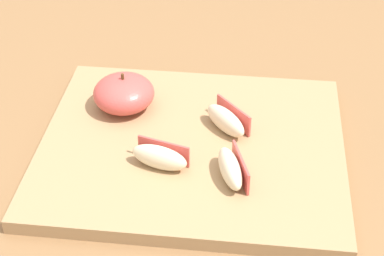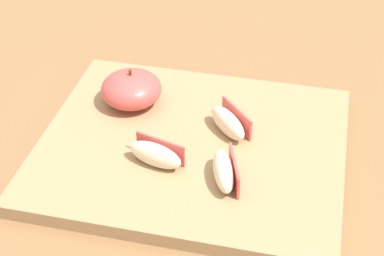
{
  "view_description": "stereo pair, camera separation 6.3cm",
  "coord_description": "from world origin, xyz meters",
  "px_view_note": "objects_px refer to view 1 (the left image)",
  "views": [
    {
      "loc": [
        0.08,
        -0.58,
        1.2
      ],
      "look_at": [
        0.02,
        -0.04,
        0.78
      ],
      "focal_mm": 58.28,
      "sensor_mm": 36.0,
      "label": 1
    },
    {
      "loc": [
        0.15,
        -0.57,
        1.2
      ],
      "look_at": [
        0.02,
        -0.04,
        0.78
      ],
      "focal_mm": 58.28,
      "sensor_mm": 36.0,
      "label": 2
    }
  ],
  "objects_px": {
    "apple_half_skin_up": "(124,93)",
    "apple_wedge_near_knife": "(226,120)",
    "apple_wedge_right": "(160,157)",
    "cutting_board": "(192,148)",
    "apple_wedge_front": "(231,168)"
  },
  "relations": [
    {
      "from": "apple_half_skin_up",
      "to": "apple_wedge_near_knife",
      "type": "height_order",
      "value": "apple_half_skin_up"
    },
    {
      "from": "cutting_board",
      "to": "apple_wedge_front",
      "type": "distance_m",
      "value": 0.08
    },
    {
      "from": "apple_wedge_near_knife",
      "to": "apple_wedge_front",
      "type": "height_order",
      "value": "same"
    },
    {
      "from": "apple_half_skin_up",
      "to": "apple_wedge_near_knife",
      "type": "relative_size",
      "value": 1.22
    },
    {
      "from": "apple_half_skin_up",
      "to": "apple_wedge_right",
      "type": "bearing_deg",
      "value": -60.24
    },
    {
      "from": "apple_wedge_near_knife",
      "to": "apple_wedge_right",
      "type": "bearing_deg",
      "value": -132.02
    },
    {
      "from": "apple_half_skin_up",
      "to": "apple_wedge_right",
      "type": "distance_m",
      "value": 0.12
    },
    {
      "from": "apple_wedge_right",
      "to": "apple_wedge_front",
      "type": "relative_size",
      "value": 1.0
    },
    {
      "from": "cutting_board",
      "to": "apple_wedge_near_knife",
      "type": "bearing_deg",
      "value": 36.6
    },
    {
      "from": "apple_half_skin_up",
      "to": "apple_wedge_front",
      "type": "height_order",
      "value": "apple_half_skin_up"
    },
    {
      "from": "cutting_board",
      "to": "apple_half_skin_up",
      "type": "height_order",
      "value": "apple_half_skin_up"
    },
    {
      "from": "cutting_board",
      "to": "apple_half_skin_up",
      "type": "xyz_separation_m",
      "value": [
        -0.09,
        0.06,
        0.03
      ]
    },
    {
      "from": "apple_wedge_right",
      "to": "apple_wedge_front",
      "type": "xyz_separation_m",
      "value": [
        0.08,
        -0.01,
        0.0
      ]
    },
    {
      "from": "apple_wedge_right",
      "to": "apple_wedge_front",
      "type": "height_order",
      "value": "same"
    },
    {
      "from": "apple_half_skin_up",
      "to": "apple_wedge_front",
      "type": "distance_m",
      "value": 0.18
    }
  ]
}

